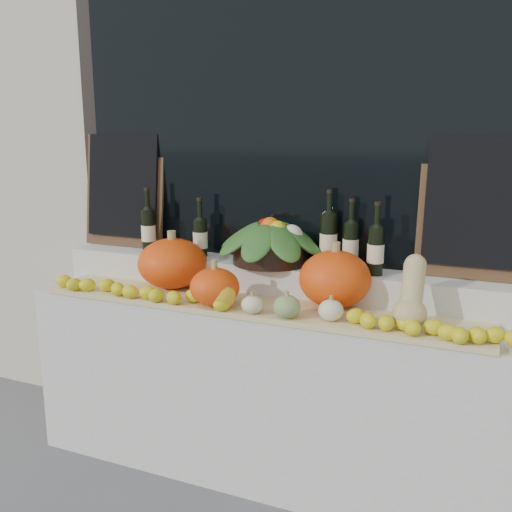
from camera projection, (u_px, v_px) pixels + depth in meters
storefront_facade at (313, 22)px, 3.07m from camera, size 7.00×0.94×4.50m
display_sill at (262, 387)px, 2.82m from camera, size 2.30×0.55×0.88m
rear_tier at (274, 278)px, 2.84m from camera, size 2.30×0.25×0.16m
straw_bedding at (252, 307)px, 2.61m from camera, size 2.10×0.32×0.02m
pumpkin_left at (173, 263)px, 2.85m from camera, size 0.45×0.45×0.25m
pumpkin_right at (335, 279)px, 2.55m from camera, size 0.42×0.42×0.26m
pumpkin_center at (215, 287)px, 2.57m from camera, size 0.29×0.29×0.17m
butternut_squash at (412, 296)px, 2.30m from camera, size 0.14×0.20×0.29m
decorative_gourds at (256, 301)px, 2.47m from camera, size 0.63×0.15×0.15m
lemon_heap at (242, 304)px, 2.50m from camera, size 2.20×0.16×0.06m
produce_bowl at (270, 240)px, 2.79m from camera, size 0.56×0.56×0.24m
wine_bottle_far_left at (148, 230)px, 3.03m from camera, size 0.08×0.08×0.35m
wine_bottle_near_left at (200, 237)px, 2.95m from camera, size 0.08×0.08×0.31m
wine_bottle_tall at (328, 239)px, 2.73m from camera, size 0.08×0.08×0.37m
wine_bottle_near_right at (351, 245)px, 2.69m from camera, size 0.08×0.08×0.33m
wine_bottle_far_right at (376, 250)px, 2.57m from camera, size 0.08×0.08×0.33m
chalkboard_left at (124, 189)px, 3.16m from camera, size 0.50×0.10×0.62m
chalkboard_right at (478, 206)px, 2.46m from camera, size 0.50×0.10×0.62m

